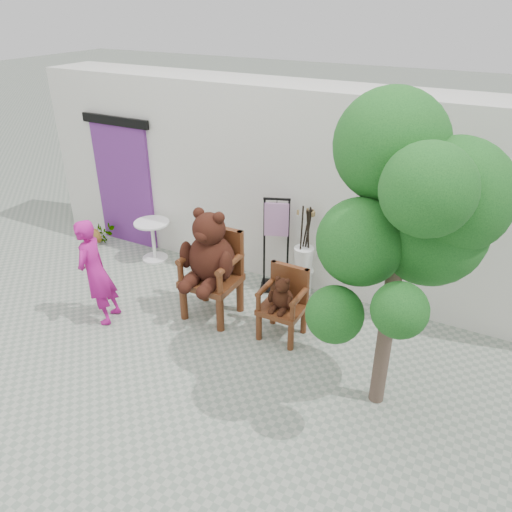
# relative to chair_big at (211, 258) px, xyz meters

# --- Properties ---
(ground_plane) EXTENTS (60.00, 60.00, 0.00)m
(ground_plane) POSITION_rel_chair_big_xyz_m (0.35, -1.28, -0.91)
(ground_plane) COLOR gray
(ground_plane) RESTS_ON ground
(back_wall) EXTENTS (9.00, 1.00, 3.00)m
(back_wall) POSITION_rel_chair_big_xyz_m (0.35, 1.82, 0.59)
(back_wall) COLOR silver
(back_wall) RESTS_ON ground
(doorway) EXTENTS (1.40, 0.11, 2.33)m
(doorway) POSITION_rel_chair_big_xyz_m (-2.65, 1.30, 0.25)
(doorway) COLOR #65297B
(doorway) RESTS_ON ground
(chair_big) EXTENTS (0.80, 0.86, 1.63)m
(chair_big) POSITION_rel_chair_big_xyz_m (0.00, 0.00, 0.00)
(chair_big) COLOR #45200E
(chair_big) RESTS_ON ground
(chair_small) EXTENTS (0.56, 0.52, 0.98)m
(chair_small) POSITION_rel_chair_big_xyz_m (1.10, 0.04, -0.34)
(chair_small) COLOR #45200E
(chair_small) RESTS_ON ground
(person) EXTENTS (0.50, 0.63, 1.51)m
(person) POSITION_rel_chair_big_xyz_m (-1.33, -0.85, -0.16)
(person) COLOR #A81477
(person) RESTS_ON ground
(cafe_table) EXTENTS (0.60, 0.60, 0.70)m
(cafe_table) POSITION_rel_chair_big_xyz_m (-1.81, 0.95, -0.47)
(cafe_table) COLOR white
(cafe_table) RESTS_ON ground
(display_stand) EXTENTS (0.55, 0.49, 1.51)m
(display_stand) POSITION_rel_chair_big_xyz_m (0.48, 1.07, -0.33)
(display_stand) COLOR black
(display_stand) RESTS_ON ground
(stool_bucket) EXTENTS (0.32, 0.32, 1.45)m
(stool_bucket) POSITION_rel_chair_big_xyz_m (0.94, 1.08, -0.27)
(stool_bucket) COLOR white
(stool_bucket) RESTS_ON ground
(tree) EXTENTS (1.76, 1.74, 3.41)m
(tree) POSITION_rel_chair_big_xyz_m (2.61, -0.45, 1.42)
(tree) COLOR #423127
(tree) RESTS_ON ground
(potted_plant) EXTENTS (0.49, 0.45, 0.47)m
(potted_plant) POSITION_rel_chair_big_xyz_m (-3.05, 0.91, -0.68)
(potted_plant) COLOR #113E15
(potted_plant) RESTS_ON ground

